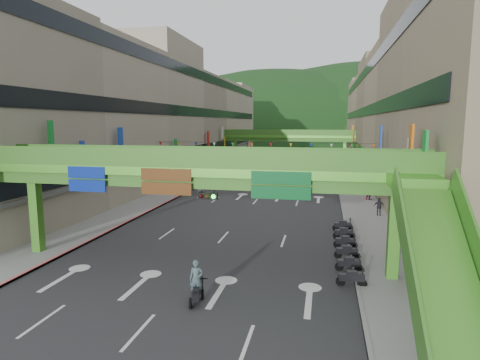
{
  "coord_description": "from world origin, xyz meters",
  "views": [
    {
      "loc": [
        7.25,
        -16.16,
        8.51
      ],
      "look_at": [
        0.0,
        18.0,
        3.5
      ],
      "focal_mm": 30.0,
      "sensor_mm": 36.0,
      "label": 1
    }
  ],
  "objects": [
    {
      "name": "sidewalk_right",
      "position": [
        11.0,
        50.0,
        0.07
      ],
      "size": [
        4.0,
        140.0,
        0.15
      ],
      "primitive_type": "cube",
      "color": "gray",
      "rests_on": "ground"
    },
    {
      "name": "scooter_rider_mid",
      "position": [
        2.29,
        31.11,
        1.05
      ],
      "size": [
        0.88,
        1.6,
        2.03
      ],
      "color": "black",
      "rests_on": "ground"
    },
    {
      "name": "sidewalk_left",
      "position": [
        -11.0,
        50.0,
        0.07
      ],
      "size": [
        4.0,
        140.0,
        0.15
      ],
      "primitive_type": "cube",
      "color": "gray",
      "rests_on": "ground"
    },
    {
      "name": "scooter_rider_near",
      "position": [
        1.5,
        1.0,
        1.0
      ],
      "size": [
        0.76,
        1.58,
        2.13
      ],
      "color": "black",
      "rests_on": "ground"
    },
    {
      "name": "building_row_left",
      "position": [
        -18.93,
        50.0,
        9.46
      ],
      "size": [
        12.8,
        95.0,
        19.0
      ],
      "color": "#9E937F",
      "rests_on": "ground"
    },
    {
      "name": "pedestrian_dark",
      "position": [
        12.2,
        21.36,
        0.8
      ],
      "size": [
        0.94,
        0.4,
        1.6
      ],
      "primitive_type": "imported",
      "rotation": [
        0.0,
        0.0,
        -0.01
      ],
      "color": "#24232B",
      "rests_on": "ground"
    },
    {
      "name": "ground",
      "position": [
        0.0,
        0.0,
        0.0
      ],
      "size": [
        320.0,
        320.0,
        0.0
      ],
      "primitive_type": "plane",
      "color": "black",
      "rests_on": "ground"
    },
    {
      "name": "overpass_far",
      "position": [
        0.0,
        65.0,
        5.4
      ],
      "size": [
        28.0,
        2.2,
        7.1
      ],
      "color": "#4C9E2D",
      "rests_on": "ground"
    },
    {
      "name": "hill_right",
      "position": [
        25.0,
        180.0,
        0.0
      ],
      "size": [
        208.0,
        176.0,
        128.0
      ],
      "primitive_type": "ellipsoid",
      "color": "#1C4419",
      "rests_on": "ground"
    },
    {
      "name": "road_slab",
      "position": [
        0.0,
        50.0,
        0.01
      ],
      "size": [
        18.0,
        140.0,
        0.02
      ],
      "primitive_type": "cube",
      "color": "#28282B",
      "rests_on": "ground"
    },
    {
      "name": "bunting_string",
      "position": [
        0.0,
        30.0,
        5.96
      ],
      "size": [
        26.0,
        0.36,
        0.47
      ],
      "color": "black",
      "rests_on": "ground"
    },
    {
      "name": "pedestrian_red",
      "position": [
        12.2,
        28.87,
        0.94
      ],
      "size": [
        1.15,
        1.09,
        1.88
      ],
      "primitive_type": "imported",
      "rotation": [
        0.0,
        0.0,
        0.56
      ],
      "color": "#C50E41",
      "rests_on": "ground"
    },
    {
      "name": "parked_scooter_row",
      "position": [
        8.8,
        10.0,
        0.52
      ],
      "size": [
        1.6,
        11.59,
        1.08
      ],
      "color": "black",
      "rests_on": "ground"
    },
    {
      "name": "overpass_near",
      "position": [
        0.93,
        5.38,
        5.21
      ],
      "size": [
        28.0,
        12.27,
        7.1
      ],
      "color": "#4C9E2D",
      "rests_on": "ground"
    },
    {
      "name": "curb_right",
      "position": [
        9.1,
        50.0,
        0.09
      ],
      "size": [
        0.2,
        140.0,
        0.18
      ],
      "primitive_type": "cube",
      "color": "gray",
      "rests_on": "ground"
    },
    {
      "name": "hill_left",
      "position": [
        -15.0,
        160.0,
        0.0
      ],
      "size": [
        168.0,
        140.0,
        112.0
      ],
      "primitive_type": "ellipsoid",
      "color": "#1C4419",
      "rests_on": "ground"
    },
    {
      "name": "car_silver",
      "position": [
        -7.0,
        57.76,
        0.66
      ],
      "size": [
        2.0,
        4.15,
        1.31
      ],
      "primitive_type": "imported",
      "rotation": [
        0.0,
        0.0,
        -0.16
      ],
      "color": "#B7B5BD",
      "rests_on": "ground"
    },
    {
      "name": "curb_left",
      "position": [
        -9.1,
        50.0,
        0.09
      ],
      "size": [
        0.2,
        140.0,
        0.18
      ],
      "primitive_type": "cube",
      "color": "#CC5959",
      "rests_on": "ground"
    },
    {
      "name": "scooter_rider_far",
      "position": [
        -1.65,
        46.93,
        0.95
      ],
      "size": [
        0.82,
        1.6,
        1.9
      ],
      "color": "maroon",
      "rests_on": "ground"
    },
    {
      "name": "car_yellow",
      "position": [
        3.16,
        71.46,
        0.76
      ],
      "size": [
        2.23,
        4.62,
        1.52
      ],
      "primitive_type": "imported",
      "rotation": [
        0.0,
        0.0,
        -0.1
      ],
      "color": "#C5BF08",
      "rests_on": "ground"
    },
    {
      "name": "building_row_right",
      "position": [
        18.93,
        50.0,
        9.46
      ],
      "size": [
        12.8,
        95.0,
        19.0
      ],
      "color": "gray",
      "rests_on": "ground"
    },
    {
      "name": "scooter_rider_left",
      "position": [
        -7.05,
        28.7,
        1.13
      ],
      "size": [
        1.15,
        1.6,
        2.22
      ],
      "color": "gray",
      "rests_on": "ground"
    },
    {
      "name": "pedestrian_blue",
      "position": [
        10.19,
        39.13,
        0.88
      ],
      "size": [
        0.98,
        0.87,
        1.76
      ],
      "primitive_type": "imported",
      "rotation": [
        0.0,
        0.0,
        2.62
      ],
      "color": "#30344E",
      "rests_on": "ground"
    }
  ]
}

